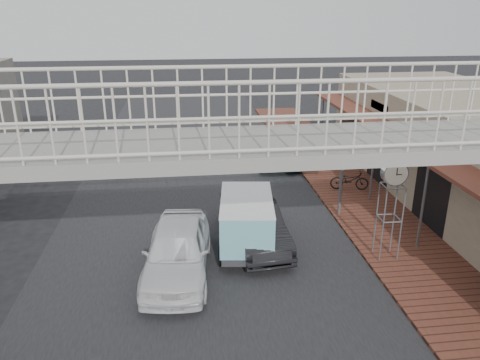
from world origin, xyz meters
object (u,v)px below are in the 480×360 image
object	(u,v)px
motorcycle_near	(349,180)
street_clock	(394,178)
arrow_sign	(365,142)
angkot_far	(119,151)
angkot_curb	(275,149)
motorcycle_far	(299,137)
dark_sedan	(254,223)
white_hatchback	(177,250)
angkot_van	(246,215)

from	to	relation	value
motorcycle_near	street_clock	world-z (taller)	street_clock
arrow_sign	street_clock	bearing A→B (deg)	-109.56
angkot_far	angkot_curb	bearing A→B (deg)	-8.74
motorcycle_near	motorcycle_far	xyz separation A→B (m)	(-0.50, 6.75, 0.06)
dark_sedan	arrow_sign	distance (m)	5.08
motorcycle_near	street_clock	size ratio (longest dim) A/B	0.51
white_hatchback	angkot_curb	world-z (taller)	white_hatchback
angkot_curb	dark_sedan	bearing A→B (deg)	77.00
motorcycle_near	arrow_sign	size ratio (longest dim) A/B	0.48
dark_sedan	motorcycle_far	bearing A→B (deg)	63.04
angkot_far	arrow_sign	distance (m)	12.28
dark_sedan	angkot_far	world-z (taller)	dark_sedan
motorcycle_far	dark_sedan	bearing A→B (deg)	158.02
dark_sedan	white_hatchback	bearing A→B (deg)	-153.14
white_hatchback	street_clock	distance (m)	6.62
dark_sedan	motorcycle_near	distance (m)	6.16
angkot_curb	angkot_van	xyz separation A→B (m)	(-2.59, -8.65, 0.49)
angkot_far	angkot_van	bearing A→B (deg)	-64.86
street_clock	dark_sedan	bearing A→B (deg)	160.00
motorcycle_far	angkot_curb	bearing A→B (deg)	141.15
arrow_sign	motorcycle_far	bearing A→B (deg)	77.84
motorcycle_far	angkot_far	bearing A→B (deg)	98.91
white_hatchback	motorcycle_near	bearing A→B (deg)	43.67
white_hatchback	angkot_van	size ratio (longest dim) A/B	1.19
angkot_curb	arrow_sign	size ratio (longest dim) A/B	1.38
motorcycle_far	white_hatchback	bearing A→B (deg)	150.88
white_hatchback	dark_sedan	bearing A→B (deg)	38.16
angkot_van	street_clock	bearing A→B (deg)	-10.54
dark_sedan	street_clock	bearing A→B (deg)	-27.67
dark_sedan	angkot_van	xyz separation A→B (m)	(-0.29, -0.23, 0.42)
white_hatchback	motorcycle_far	world-z (taller)	white_hatchback
dark_sedan	angkot_van	size ratio (longest dim) A/B	1.14
angkot_curb	street_clock	size ratio (longest dim) A/B	1.48
angkot_van	motorcycle_far	bearing A→B (deg)	74.95
street_clock	angkot_far	bearing A→B (deg)	132.66
angkot_curb	angkot_far	bearing A→B (deg)	-2.99
motorcycle_far	street_clock	xyz separation A→B (m)	(-0.30, -12.32, 2.11)
motorcycle_near	street_clock	distance (m)	6.03
angkot_curb	motorcycle_far	world-z (taller)	angkot_curb
white_hatchback	arrow_sign	size ratio (longest dim) A/B	1.35
dark_sedan	angkot_far	xyz separation A→B (m)	(-5.40, 9.13, -0.10)
angkot_curb	angkot_far	distance (m)	7.73
white_hatchback	motorcycle_far	xyz separation A→B (m)	(6.63, 12.39, -0.19)
dark_sedan	angkot_curb	world-z (taller)	dark_sedan
angkot_far	motorcycle_near	size ratio (longest dim) A/B	2.66
white_hatchback	arrow_sign	distance (m)	7.83
dark_sedan	angkot_curb	bearing A→B (deg)	68.77
arrow_sign	angkot_van	bearing A→B (deg)	-168.21
angkot_van	motorcycle_near	world-z (taller)	angkot_van
street_clock	motorcycle_near	bearing A→B (deg)	83.52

